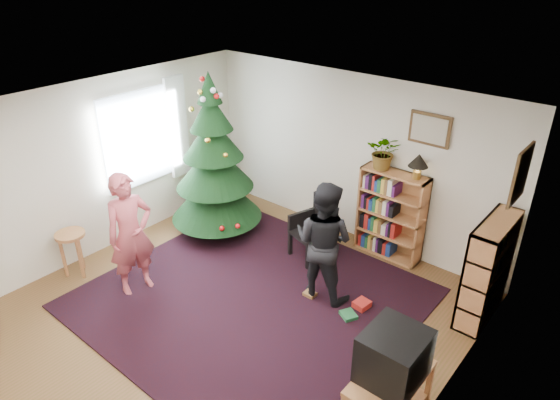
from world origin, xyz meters
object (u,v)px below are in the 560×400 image
Objects in this scene: table_lamp at (419,162)px; stool at (72,243)px; christmas_tree at (214,170)px; picture_right at (521,175)px; bookshelf_right at (488,269)px; bookshelf_back at (391,214)px; tv_stand at (388,394)px; potted_plant at (384,152)px; crt_tv at (393,356)px; armchair at (316,226)px; person_by_chair at (324,242)px; person_standing at (131,234)px; picture_back at (430,129)px.

stool is at bearing -136.36° from table_lamp.
christmas_tree reaches higher than table_lamp.
bookshelf_right is (-0.14, 0.12, -1.29)m from picture_right.
bookshelf_back is 2.93m from tv_stand.
christmas_tree is 2.50m from potted_plant.
crt_tv is 1.63× the size of table_lamp.
armchair is 1.40m from potted_plant.
table_lamp is (-1.36, 0.59, -0.42)m from picture_right.
bookshelf_right is at bearing 86.69° from tv_stand.
armchair is 1.40× the size of stool.
stool is 1.87× the size of table_lamp.
bookshelf_back is at bearing 118.74° from crt_tv.
person_by_chair is (0.61, -0.69, 0.31)m from armchair.
tv_stand is 3.03m from table_lamp.
tv_stand is at bearing -66.64° from table_lamp.
table_lamp is (2.41, 2.82, 0.71)m from person_standing.
table_lamp reaches higher than crt_tv.
potted_plant is (2.17, 1.12, 0.50)m from christmas_tree.
picture_back is 0.22× the size of christmas_tree.
christmas_tree is 4.04m from crt_tv.
stool is 0.41× the size of person_by_chair.
armchair is at bearing 15.13° from christmas_tree.
table_lamp is (-1.10, 2.55, 1.21)m from tv_stand.
stool is (-0.64, -2.04, -0.55)m from christmas_tree.
potted_plant reaches higher than bookshelf_right.
picture_right is 1.06× the size of crt_tv.
stool is 1.02m from person_standing.
picture_back is 0.42× the size of bookshelf_back.
tv_stand is 1.80× the size of potted_plant.
bookshelf_right is 5.28m from stool.
armchair is at bearing -56.09° from person_by_chair.
potted_plant is (-1.86, 0.59, -0.40)m from picture_right.
potted_plant is (-1.72, 0.47, 0.89)m from bookshelf_right.
table_lamp reaches higher than stool.
person_by_chair is (-1.84, -0.79, -1.16)m from picture_right.
picture_right is 4.16m from christmas_tree.
person_by_chair is 3.18× the size of potted_plant.
tv_stand is 3.25m from potted_plant.
tv_stand is at bearing 0.00° from crt_tv.
stool is at bearing -172.08° from tv_stand.
picture_right reaches higher than picture_back.
picture_back is 3.11m from crt_tv.
christmas_tree is at bearing -14.31° from person_by_chair.
bookshelf_back is 0.82× the size of person_by_chair.
tv_stand is at bearing -68.27° from picture_back.
christmas_tree is at bearing 72.50° from stool.
bookshelf_right is 1.45× the size of tv_stand.
stool is 4.70m from table_lamp.
potted_plant is at bearing -22.23° from person_standing.
bookshelf_right is (1.19, -0.61, -1.29)m from picture_back.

